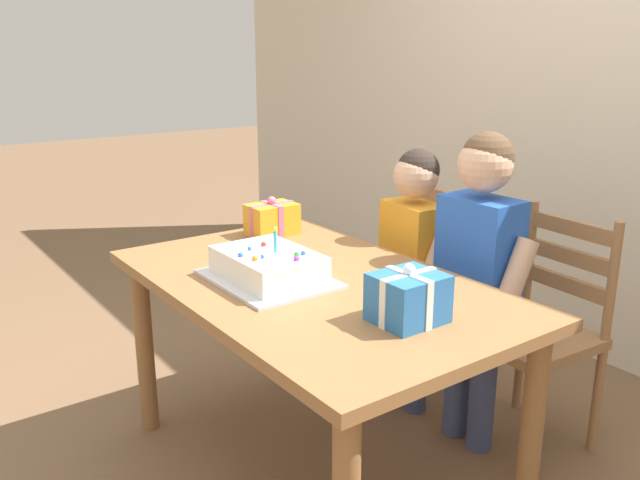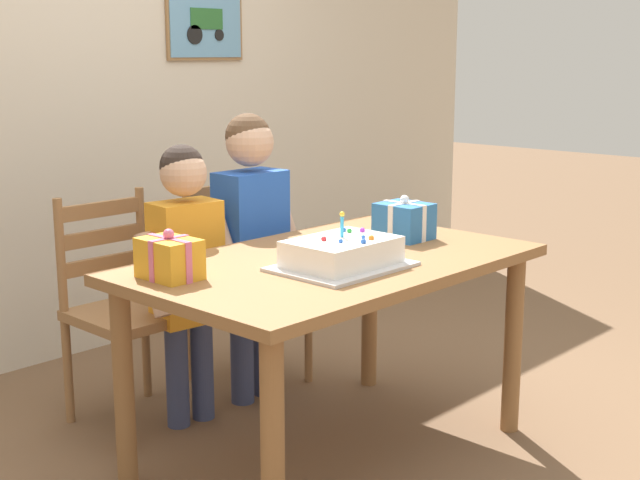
{
  "view_description": "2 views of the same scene",
  "coord_description": "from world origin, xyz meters",
  "px_view_note": "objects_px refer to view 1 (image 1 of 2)",
  "views": [
    {
      "loc": [
        1.72,
        -1.22,
        1.51
      ],
      "look_at": [
        -0.13,
        0.12,
        0.84
      ],
      "focal_mm": 37.12,
      "sensor_mm": 36.0,
      "label": 1
    },
    {
      "loc": [
        -2.25,
        -2.05,
        1.47
      ],
      "look_at": [
        -0.1,
        -0.03,
        0.84
      ],
      "focal_mm": 49.45,
      "sensor_mm": 36.0,
      "label": 2
    }
  ],
  "objects_px": {
    "child_younger": "(412,256)",
    "child_older": "(478,262)",
    "gift_box_red_large": "(408,298)",
    "chair_right": "(537,330)",
    "chair_left": "(422,285)",
    "birthday_cake": "(268,267)",
    "gift_box_beside_cake": "(272,219)",
    "dining_table": "(313,308)"
  },
  "relations": [
    {
      "from": "child_younger",
      "to": "child_older",
      "type": "bearing_deg",
      "value": -0.04
    },
    {
      "from": "gift_box_red_large",
      "to": "chair_right",
      "type": "xyz_separation_m",
      "value": [
        -0.13,
        0.81,
        -0.36
      ]
    },
    {
      "from": "child_younger",
      "to": "chair_left",
      "type": "bearing_deg",
      "value": 124.82
    },
    {
      "from": "birthday_cake",
      "to": "gift_box_beside_cake",
      "type": "xyz_separation_m",
      "value": [
        -0.48,
        0.32,
        0.02
      ]
    },
    {
      "from": "chair_left",
      "to": "child_younger",
      "type": "xyz_separation_m",
      "value": [
        0.15,
        -0.21,
        0.22
      ]
    },
    {
      "from": "dining_table",
      "to": "child_younger",
      "type": "xyz_separation_m",
      "value": [
        -0.16,
        0.62,
        0.03
      ]
    },
    {
      "from": "chair_right",
      "to": "child_older",
      "type": "height_order",
      "value": "child_older"
    },
    {
      "from": "child_older",
      "to": "gift_box_beside_cake",
      "type": "bearing_deg",
      "value": -150.3
    },
    {
      "from": "birthday_cake",
      "to": "gift_box_red_large",
      "type": "distance_m",
      "value": 0.55
    },
    {
      "from": "dining_table",
      "to": "birthday_cake",
      "type": "height_order",
      "value": "birthday_cake"
    },
    {
      "from": "chair_right",
      "to": "child_older",
      "type": "relative_size",
      "value": 0.75
    },
    {
      "from": "gift_box_beside_cake",
      "to": "child_older",
      "type": "distance_m",
      "value": 0.86
    },
    {
      "from": "gift_box_red_large",
      "to": "child_younger",
      "type": "distance_m",
      "value": 0.86
    },
    {
      "from": "child_older",
      "to": "chair_right",
      "type": "bearing_deg",
      "value": 57.8
    },
    {
      "from": "dining_table",
      "to": "child_older",
      "type": "relative_size",
      "value": 1.19
    },
    {
      "from": "birthday_cake",
      "to": "child_younger",
      "type": "xyz_separation_m",
      "value": [
        -0.08,
        0.74,
        -0.12
      ]
    },
    {
      "from": "dining_table",
      "to": "child_older",
      "type": "distance_m",
      "value": 0.65
    },
    {
      "from": "gift_box_beside_cake",
      "to": "child_younger",
      "type": "relative_size",
      "value": 0.18
    },
    {
      "from": "chair_right",
      "to": "dining_table",
      "type": "bearing_deg",
      "value": -110.7
    },
    {
      "from": "chair_left",
      "to": "chair_right",
      "type": "relative_size",
      "value": 1.0
    },
    {
      "from": "chair_left",
      "to": "child_younger",
      "type": "height_order",
      "value": "child_younger"
    },
    {
      "from": "dining_table",
      "to": "gift_box_red_large",
      "type": "xyz_separation_m",
      "value": [
        0.44,
        0.02,
        0.17
      ]
    },
    {
      "from": "gift_box_beside_cake",
      "to": "chair_right",
      "type": "height_order",
      "value": "chair_right"
    },
    {
      "from": "birthday_cake",
      "to": "child_younger",
      "type": "distance_m",
      "value": 0.76
    },
    {
      "from": "chair_left",
      "to": "child_older",
      "type": "bearing_deg",
      "value": -23.18
    },
    {
      "from": "gift_box_red_large",
      "to": "chair_left",
      "type": "xyz_separation_m",
      "value": [
        -0.75,
        0.81,
        -0.36
      ]
    },
    {
      "from": "birthday_cake",
      "to": "chair_right",
      "type": "bearing_deg",
      "value": 67.26
    },
    {
      "from": "gift_box_red_large",
      "to": "gift_box_beside_cake",
      "type": "relative_size",
      "value": 0.97
    },
    {
      "from": "chair_left",
      "to": "child_older",
      "type": "xyz_separation_m",
      "value": [
        0.49,
        -0.21,
        0.28
      ]
    },
    {
      "from": "dining_table",
      "to": "birthday_cake",
      "type": "distance_m",
      "value": 0.21
    },
    {
      "from": "dining_table",
      "to": "child_younger",
      "type": "height_order",
      "value": "child_younger"
    },
    {
      "from": "gift_box_beside_cake",
      "to": "chair_right",
      "type": "xyz_separation_m",
      "value": [
        0.88,
        0.64,
        -0.35
      ]
    },
    {
      "from": "dining_table",
      "to": "chair_left",
      "type": "relative_size",
      "value": 1.59
    },
    {
      "from": "birthday_cake",
      "to": "gift_box_beside_cake",
      "type": "distance_m",
      "value": 0.58
    },
    {
      "from": "chair_left",
      "to": "child_younger",
      "type": "distance_m",
      "value": 0.34
    },
    {
      "from": "gift_box_beside_cake",
      "to": "child_younger",
      "type": "xyz_separation_m",
      "value": [
        0.4,
        0.43,
        -0.14
      ]
    },
    {
      "from": "dining_table",
      "to": "chair_left",
      "type": "height_order",
      "value": "chair_left"
    },
    {
      "from": "chair_left",
      "to": "dining_table",
      "type": "bearing_deg",
      "value": -69.5
    },
    {
      "from": "dining_table",
      "to": "gift_box_beside_cake",
      "type": "bearing_deg",
      "value": 161.13
    },
    {
      "from": "gift_box_red_large",
      "to": "chair_left",
      "type": "relative_size",
      "value": 0.22
    },
    {
      "from": "birthday_cake",
      "to": "dining_table",
      "type": "bearing_deg",
      "value": 55.06
    },
    {
      "from": "child_older",
      "to": "child_younger",
      "type": "relative_size",
      "value": 1.09
    }
  ]
}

